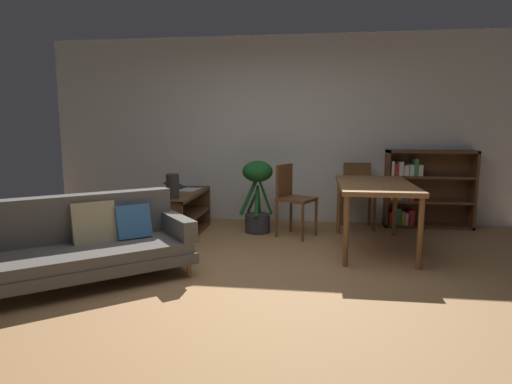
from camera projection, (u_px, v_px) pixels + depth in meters
name	position (u px, v px, depth m)	size (l,w,h in m)	color
ground_plane	(248.00, 282.00, 3.93)	(8.16, 8.16, 0.00)	#A87A4C
back_wall_panel	(276.00, 130.00, 6.37)	(6.80, 0.10, 2.70)	silver
fabric_couch	(75.00, 244.00, 3.92)	(2.09, 1.91, 0.77)	olive
media_console	(181.00, 215.00, 5.59)	(0.45, 1.33, 0.56)	#56351E
open_laptop	(184.00, 188.00, 5.80)	(0.46, 0.36, 0.11)	silver
desk_speaker	(173.00, 186.00, 5.14)	(0.15, 0.15, 0.29)	#2D2823
potted_floor_plant	(257.00, 192.00, 5.71)	(0.44, 0.42, 0.96)	#333338
dining_table	(375.00, 189.00, 4.90)	(0.82, 1.47, 0.77)	brown
dining_chair_near	(292.00, 195.00, 5.54)	(0.55, 0.54, 0.92)	brown
dining_chair_far	(358.00, 190.00, 6.02)	(0.45, 0.41, 0.90)	brown
bookshelf	(422.00, 189.00, 6.05)	(1.19, 0.28, 1.08)	#56351E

